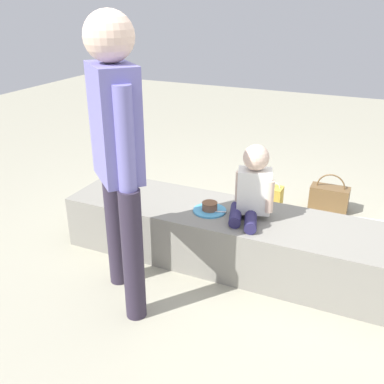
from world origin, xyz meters
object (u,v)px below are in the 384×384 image
(cake_box_white, at_px, (372,234))
(handbag_brown_canvas, at_px, (329,198))
(cake_plate, at_px, (210,208))
(child_seated, at_px, (253,187))
(party_cup_red, at_px, (180,198))
(adult_standing, at_px, (117,142))
(gift_bag, at_px, (268,201))

(cake_box_white, relative_size, handbag_brown_canvas, 0.88)
(cake_plate, xyz_separation_m, handbag_brown_canvas, (0.63, 1.14, -0.28))
(child_seated, distance_m, cake_box_white, 1.15)
(cake_plate, distance_m, cake_box_white, 1.30)
(cake_plate, distance_m, party_cup_red, 0.98)
(child_seated, xyz_separation_m, cake_plate, (-0.27, -0.03, -0.19))
(adult_standing, xyz_separation_m, party_cup_red, (-0.28, 1.31, -0.93))
(cake_plate, distance_m, handbag_brown_canvas, 1.33)
(gift_bag, bearing_deg, cake_box_white, -5.40)
(cake_plate, bearing_deg, handbag_brown_canvas, 60.88)
(gift_bag, bearing_deg, adult_standing, -108.69)
(child_seated, xyz_separation_m, handbag_brown_canvas, (0.36, 1.11, -0.47))
(child_seated, relative_size, cake_box_white, 1.68)
(adult_standing, xyz_separation_m, cake_box_white, (1.30, 1.33, -0.92))
(gift_bag, bearing_deg, party_cup_red, -172.65)
(child_seated, relative_size, gift_bag, 1.58)
(adult_standing, distance_m, party_cup_red, 1.63)
(adult_standing, relative_size, party_cup_red, 15.02)
(party_cup_red, bearing_deg, child_seated, -39.13)
(adult_standing, height_order, cake_plate, adult_standing)
(cake_box_white, bearing_deg, handbag_brown_canvas, 133.58)
(party_cup_red, relative_size, cake_box_white, 0.38)
(adult_standing, height_order, cake_box_white, adult_standing)
(gift_bag, relative_size, handbag_brown_canvas, 0.94)
(adult_standing, bearing_deg, cake_plate, 63.78)
(gift_bag, distance_m, handbag_brown_canvas, 0.55)
(child_seated, bearing_deg, handbag_brown_canvas, 72.07)
(child_seated, distance_m, gift_bag, 0.91)
(child_seated, distance_m, cake_plate, 0.34)
(child_seated, distance_m, handbag_brown_canvas, 1.26)
(adult_standing, distance_m, handbag_brown_canvas, 2.14)
(cake_box_white, bearing_deg, child_seated, -136.10)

